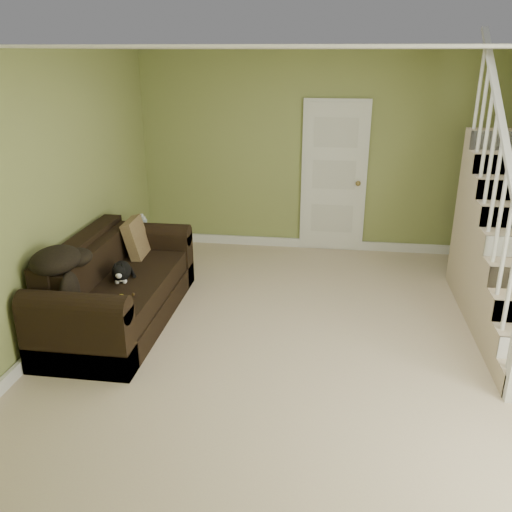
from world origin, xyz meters
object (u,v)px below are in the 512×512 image
(sofa, at_px, (116,290))
(banana, at_px, (124,299))
(cat, at_px, (120,272))
(side_table, at_px, (142,254))

(sofa, height_order, banana, sofa)
(cat, distance_m, banana, 0.53)
(cat, bearing_deg, side_table, 84.84)
(side_table, relative_size, banana, 3.49)
(sofa, relative_size, cat, 4.41)
(side_table, xyz_separation_m, banana, (0.44, -1.68, 0.22))
(sofa, relative_size, side_table, 2.87)
(sofa, distance_m, banana, 0.64)
(sofa, xyz_separation_m, cat, (0.09, -0.06, 0.23))
(cat, relative_size, banana, 2.27)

